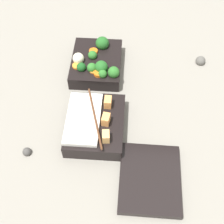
{
  "coord_description": "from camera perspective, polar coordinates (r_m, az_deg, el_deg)",
  "views": [
    {
      "loc": [
        0.58,
        0.08,
        0.73
      ],
      "look_at": [
        0.08,
        0.04,
        0.04
      ],
      "focal_mm": 50.0,
      "sensor_mm": 36.0,
      "label": 1
    }
  ],
  "objects": [
    {
      "name": "ground_plane",
      "position": [
        0.93,
        -2.31,
        2.42
      ],
      "size": [
        3.0,
        3.0,
        0.0
      ],
      "primitive_type": "plane",
      "color": "gray"
    },
    {
      "name": "bento_tray_vegetable",
      "position": [
        1.0,
        -2.85,
        8.94
      ],
      "size": [
        0.19,
        0.15,
        0.08
      ],
      "color": "black",
      "rests_on": "ground_plane"
    },
    {
      "name": "bento_tray_rice",
      "position": [
        0.85,
        -3.18,
        -2.21
      ],
      "size": [
        0.19,
        0.15,
        0.07
      ],
      "color": "black",
      "rests_on": "ground_plane"
    },
    {
      "name": "bento_lid",
      "position": [
        0.79,
        6.92,
        -12.02
      ],
      "size": [
        0.19,
        0.15,
        0.02
      ],
      "primitive_type": "cube",
      "rotation": [
        0.0,
        0.0,
        -0.01
      ],
      "color": "black",
      "rests_on": "ground_plane"
    },
    {
      "name": "pebble_0",
      "position": [
        1.07,
        15.87,
        8.96
      ],
      "size": [
        0.03,
        0.03,
        0.03
      ],
      "primitive_type": "sphere",
      "color": "#595651",
      "rests_on": "ground_plane"
    },
    {
      "name": "pebble_2",
      "position": [
        0.85,
        -15.27,
        -7.04
      ],
      "size": [
        0.02,
        0.02,
        0.02
      ],
      "primitive_type": "sphere",
      "color": "#474442",
      "rests_on": "ground_plane"
    }
  ]
}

